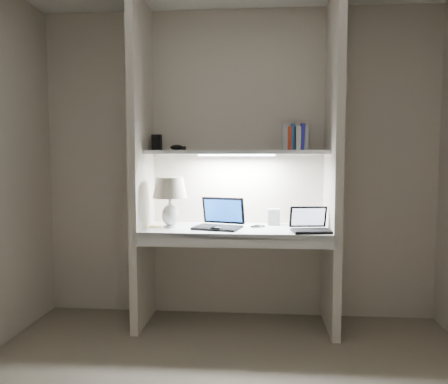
# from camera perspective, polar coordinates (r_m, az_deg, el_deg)

# --- Properties ---
(back_wall) EXTENTS (3.20, 0.01, 2.50)m
(back_wall) POSITION_cam_1_polar(r_m,az_deg,el_deg) (3.60, 1.78, 3.58)
(back_wall) COLOR beige
(back_wall) RESTS_ON floor
(alcove_panel_left) EXTENTS (0.06, 0.55, 2.50)m
(alcove_panel_left) POSITION_cam_1_polar(r_m,az_deg,el_deg) (3.44, -10.72, 3.46)
(alcove_panel_left) COLOR beige
(alcove_panel_left) RESTS_ON floor
(alcove_panel_right) EXTENTS (0.06, 0.55, 2.50)m
(alcove_panel_right) POSITION_cam_1_polar(r_m,az_deg,el_deg) (3.36, 14.08, 3.38)
(alcove_panel_right) COLOR beige
(alcove_panel_right) RESTS_ON floor
(desk) EXTENTS (1.40, 0.55, 0.04)m
(desk) POSITION_cam_1_polar(r_m,az_deg,el_deg) (3.37, 1.52, -5.03)
(desk) COLOR white
(desk) RESTS_ON alcove_panel_left
(desk_apron) EXTENTS (1.46, 0.03, 0.10)m
(desk_apron) POSITION_cam_1_polar(r_m,az_deg,el_deg) (3.12, 1.25, -6.36)
(desk_apron) COLOR silver
(desk_apron) RESTS_ON desk
(shelf) EXTENTS (1.40, 0.36, 0.03)m
(shelf) POSITION_cam_1_polar(r_m,az_deg,el_deg) (3.42, 1.63, 5.21)
(shelf) COLOR silver
(shelf) RESTS_ON back_wall
(strip_light) EXTENTS (0.60, 0.04, 0.02)m
(strip_light) POSITION_cam_1_polar(r_m,az_deg,el_deg) (3.42, 1.63, 4.84)
(strip_light) COLOR white
(strip_light) RESTS_ON shelf
(table_lamp) EXTENTS (0.26, 0.26, 0.39)m
(table_lamp) POSITION_cam_1_polar(r_m,az_deg,el_deg) (3.38, -7.08, -0.22)
(table_lamp) COLOR white
(table_lamp) RESTS_ON desk
(laptop_main) EXTENTS (0.40, 0.37, 0.23)m
(laptop_main) POSITION_cam_1_polar(r_m,az_deg,el_deg) (3.36, -0.59, -3.81)
(laptop_main) COLOR black
(laptop_main) RESTS_ON desk
(laptop_netbook) EXTENTS (0.30, 0.27, 0.18)m
(laptop_netbook) POSITION_cam_1_polar(r_m,az_deg,el_deg) (3.26, 11.22, -4.34)
(laptop_netbook) COLOR black
(laptop_netbook) RESTS_ON desk
(speaker) EXTENTS (0.10, 0.07, 0.13)m
(speaker) POSITION_cam_1_polar(r_m,az_deg,el_deg) (3.51, 6.52, -3.26)
(speaker) COLOR silver
(speaker) RESTS_ON desk
(mouse) EXTENTS (0.12, 0.09, 0.04)m
(mouse) POSITION_cam_1_polar(r_m,az_deg,el_deg) (3.22, -1.06, -4.78)
(mouse) COLOR black
(mouse) RESTS_ON desk
(cable_coil) EXTENTS (0.11, 0.11, 0.01)m
(cable_coil) POSITION_cam_1_polar(r_m,az_deg,el_deg) (3.42, 4.60, -4.46)
(cable_coil) COLOR black
(cable_coil) RESTS_ON desk
(sticky_note) EXTENTS (0.08, 0.08, 0.00)m
(sticky_note) POSITION_cam_1_polar(r_m,az_deg,el_deg) (3.47, -9.11, -4.45)
(sticky_note) COLOR yellow
(sticky_note) RESTS_ON desk
(book_row) EXTENTS (0.20, 0.14, 0.21)m
(book_row) POSITION_cam_1_polar(r_m,az_deg,el_deg) (3.50, 9.20, 6.99)
(book_row) COLOR silver
(book_row) RESTS_ON shelf
(shelf_box) EXTENTS (0.08, 0.06, 0.13)m
(shelf_box) POSITION_cam_1_polar(r_m,az_deg,el_deg) (3.55, -8.77, 6.39)
(shelf_box) COLOR black
(shelf_box) RESTS_ON shelf
(shelf_gadget) EXTENTS (0.13, 0.11, 0.05)m
(shelf_gadget) POSITION_cam_1_polar(r_m,az_deg,el_deg) (3.54, -6.19, 5.79)
(shelf_gadget) COLOR black
(shelf_gadget) RESTS_ON shelf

